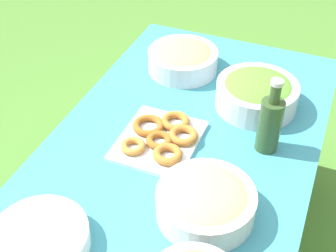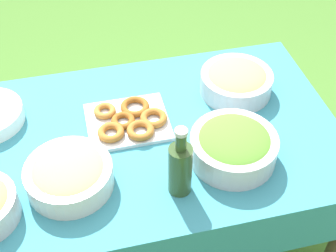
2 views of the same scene
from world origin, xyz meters
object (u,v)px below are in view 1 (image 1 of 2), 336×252
(pasta_bowl, at_px, (206,201))
(donut_platter, at_px, (161,138))
(bread_bowl, at_px, (183,58))
(salad_bowl, at_px, (257,93))
(olive_oil_bottle, at_px, (270,123))
(plate_stack, at_px, (40,239))

(pasta_bowl, bearing_deg, donut_platter, -134.94)
(pasta_bowl, relative_size, bread_bowl, 1.00)
(salad_bowl, distance_m, pasta_bowl, 0.57)
(pasta_bowl, xyz_separation_m, olive_oil_bottle, (-0.35, 0.10, 0.05))
(donut_platter, xyz_separation_m, plate_stack, (0.52, -0.14, 0.01))
(donut_platter, bearing_deg, salad_bowl, 142.22)
(salad_bowl, relative_size, pasta_bowl, 1.05)
(bread_bowl, bearing_deg, olive_oil_bottle, 51.39)
(salad_bowl, relative_size, donut_platter, 0.97)
(salad_bowl, xyz_separation_m, plate_stack, (0.85, -0.40, -0.03))
(plate_stack, height_order, olive_oil_bottle, olive_oil_bottle)
(olive_oil_bottle, height_order, bread_bowl, olive_oil_bottle)
(donut_platter, relative_size, bread_bowl, 1.09)
(plate_stack, bearing_deg, bread_bowl, 177.26)
(olive_oil_bottle, relative_size, bread_bowl, 0.95)
(bread_bowl, bearing_deg, donut_platter, 11.42)
(pasta_bowl, xyz_separation_m, donut_platter, (-0.24, -0.24, -0.04))
(salad_bowl, height_order, olive_oil_bottle, olive_oil_bottle)
(donut_platter, distance_m, plate_stack, 0.54)
(salad_bowl, height_order, donut_platter, salad_bowl)
(salad_bowl, height_order, bread_bowl, salad_bowl)
(donut_platter, relative_size, plate_stack, 1.17)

